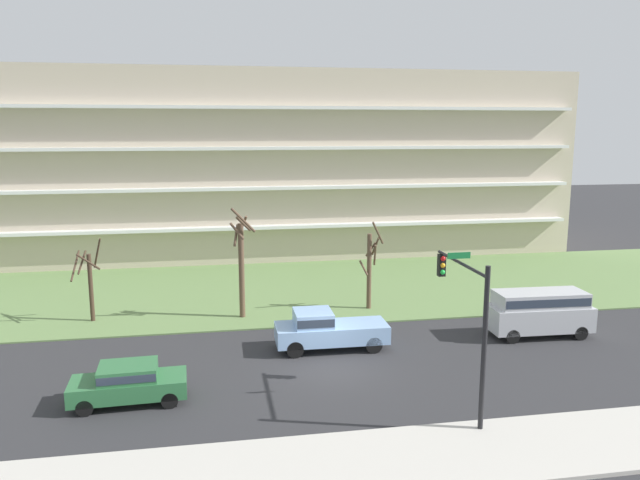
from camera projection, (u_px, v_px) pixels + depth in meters
ground at (331, 369)px, 27.46m from camera, size 160.00×160.00×0.00m
sidewalk_curb_near at (379, 462)px, 19.70m from camera, size 80.00×4.00×0.15m
grass_lawn_strip at (290, 289)px, 41.01m from camera, size 80.00×16.00×0.08m
apartment_building at (268, 163)px, 53.83m from camera, size 50.02×14.21×15.10m
tree_far_left at (90, 281)px, 33.70m from camera, size 1.65×1.60×4.71m
tree_left at (241, 263)px, 34.21m from camera, size 1.44×1.27×6.39m
tree_center at (370, 267)px, 36.01m from camera, size 1.43×1.38×5.36m
sedan_green_near_left at (129, 382)px, 23.91m from camera, size 4.47×1.98×1.57m
van_silver_center_left at (539, 310)px, 31.60m from camera, size 5.27×2.20×2.36m
pickup_blue_center_right at (327, 329)px, 29.75m from camera, size 5.43×2.07×1.95m
traffic_signal_mast at (467, 308)px, 22.53m from camera, size 0.90×4.59×6.02m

